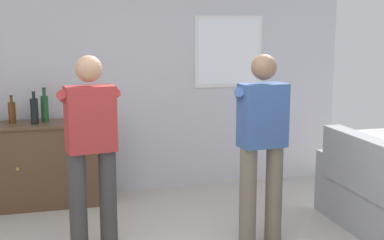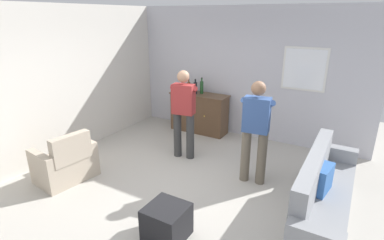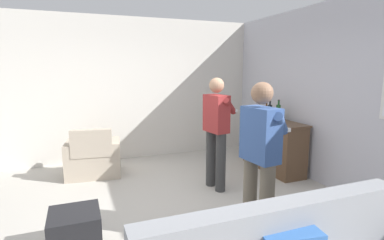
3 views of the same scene
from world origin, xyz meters
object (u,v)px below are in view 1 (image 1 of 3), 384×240
bottle_wine_green (34,111)px  bottle_liquor_amber (12,112)px  sideboard_cabinet (45,164)px  person_standing_left (91,144)px  person_standing_right (262,140)px  bottle_spirits_clear (45,108)px

bottle_wine_green → bottle_liquor_amber: size_ratio=1.15×
bottle_liquor_amber → bottle_wine_green: bearing=-21.7°
sideboard_cabinet → bottle_wine_green: bearing=-146.5°
bottle_liquor_amber → person_standing_left: person_standing_left is taller
person_standing_right → sideboard_cabinet: bearing=140.5°
sideboard_cabinet → person_standing_right: size_ratio=0.80×
bottle_spirits_clear → bottle_liquor_amber: bearing=-177.1°
sideboard_cabinet → bottle_spirits_clear: (0.03, 0.06, 0.60)m
person_standing_left → sideboard_cabinet: bearing=107.1°
sideboard_cabinet → person_standing_left: 1.47m
sideboard_cabinet → bottle_liquor_amber: (-0.30, 0.04, 0.57)m
bottle_wine_green → person_standing_right: bearing=-37.5°
bottle_wine_green → bottle_liquor_amber: 0.25m
bottle_liquor_amber → bottle_spirits_clear: bottle_spirits_clear is taller
person_standing_right → person_standing_left: bearing=172.0°
bottle_liquor_amber → person_standing_left: (0.71, -1.37, -0.09)m
sideboard_cabinet → bottle_wine_green: bottle_wine_green is taller
bottle_spirits_clear → person_standing_left: 1.44m
bottle_spirits_clear → person_standing_right: 2.42m
sideboard_cabinet → person_standing_left: bearing=-72.9°
bottle_wine_green → person_standing_right: person_standing_right is taller
bottle_spirits_clear → person_standing_right: (1.83, -1.59, -0.12)m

